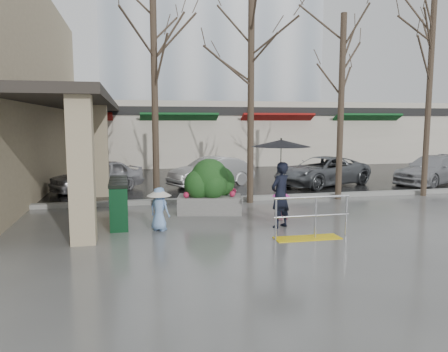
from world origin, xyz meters
name	(u,v)px	position (x,y,z in m)	size (l,w,h in m)	color
ground	(242,229)	(0.00, 0.00, 0.00)	(120.00, 120.00, 0.00)	#51514F
street_asphalt	(169,159)	(0.00, 22.00, 0.01)	(120.00, 36.00, 0.01)	black
curb	(214,200)	(0.00, 4.00, 0.07)	(120.00, 0.30, 0.15)	gray
canopy_slab	(79,101)	(-4.80, 8.00, 3.62)	(2.80, 18.00, 0.25)	#2D2823
pillar_front	(81,168)	(-3.90, -0.50, 1.75)	(0.55, 0.55, 3.50)	tan
pillar_back	(100,150)	(-3.90, 6.00, 1.75)	(0.55, 0.55, 3.50)	tan
storefront_row	(204,133)	(2.00, 17.97, 2.01)	(34.00, 6.74, 4.00)	beige
office_tower	(203,14)	(4.00, 30.00, 12.50)	(18.00, 12.00, 25.00)	#8C99A8
handrail	(310,223)	(1.36, -1.20, 0.38)	(1.90, 0.50, 1.03)	yellow
tree_west	(154,48)	(-2.00, 3.60, 5.08)	(3.20, 3.20, 6.80)	#382B21
tree_midwest	(251,47)	(1.20, 3.60, 5.23)	(3.20, 3.20, 7.00)	#382B21
tree_mideast	(342,62)	(4.50, 3.60, 4.86)	(3.20, 3.20, 6.50)	#382B21
tree_east	(432,50)	(8.00, 3.60, 5.38)	(3.20, 3.20, 7.20)	#382B21
woman	(281,170)	(1.03, 0.01, 1.53)	(1.56, 1.56, 2.36)	black
child_pink	(281,201)	(1.36, 0.88, 0.54)	(0.57, 0.52, 0.94)	pink
child_blue	(159,205)	(-2.12, 0.33, 0.67)	(0.65, 0.63, 1.13)	#7DA5DE
planter	(210,187)	(-0.47, 2.19, 0.80)	(2.07, 1.31, 1.67)	gray
news_boxes	(119,202)	(-3.15, 1.36, 0.60)	(0.52, 2.16, 1.20)	#0C381C
car_a	(97,176)	(-4.14, 7.23, 0.63)	(1.49, 3.70, 1.26)	#A8A7AC
car_b	(212,172)	(0.59, 7.59, 0.63)	(1.33, 3.82, 1.26)	silver
car_c	(322,171)	(5.34, 6.85, 0.63)	(2.09, 4.53, 1.26)	slate
car_d	(432,170)	(10.43, 6.31, 0.63)	(1.77, 4.34, 1.26)	#A4A5A9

